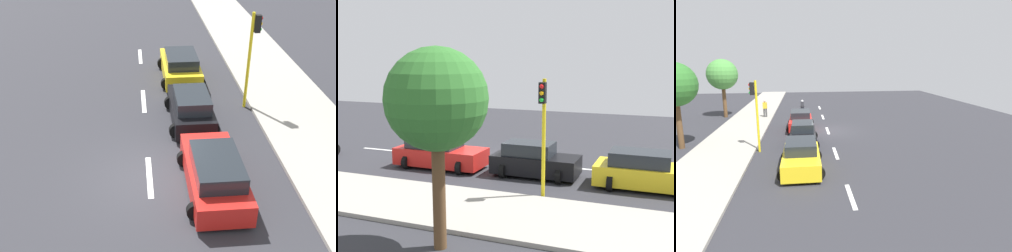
{
  "view_description": "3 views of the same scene",
  "coord_description": "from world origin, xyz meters",
  "views": [
    {
      "loc": [
        -0.34,
        -11.66,
        9.11
      ],
      "look_at": [
        0.78,
        1.21,
        1.39
      ],
      "focal_mm": 43.29,
      "sensor_mm": 36.0,
      "label": 1
    },
    {
      "loc": [
        19.98,
        9.53,
        5.37
      ],
      "look_at": [
        -1.01,
        1.24,
        1.65
      ],
      "focal_mm": 46.69,
      "sensor_mm": 36.0,
      "label": 2
    },
    {
      "loc": [
        1.87,
        23.41,
        5.71
      ],
      "look_at": [
        -1.07,
        2.13,
        0.85
      ],
      "focal_mm": 31.37,
      "sensor_mm": 36.0,
      "label": 3
    }
  ],
  "objects": [
    {
      "name": "car_yellow_cab",
      "position": [
        2.09,
        8.53,
        0.71
      ],
      "size": [
        2.31,
        4.18,
        1.52
      ],
      "color": "yellow",
      "rests_on": "ground"
    },
    {
      "name": "car_black",
      "position": [
        2.0,
        3.78,
        0.71
      ],
      "size": [
        2.12,
        3.81,
        1.52
      ],
      "color": "black",
      "rests_on": "ground"
    },
    {
      "name": "lane_stripe_south",
      "position": [
        0.0,
        6.0,
        0.01
      ],
      "size": [
        0.2,
        2.4,
        0.01
      ],
      "primitive_type": "cube",
      "color": "white",
      "rests_on": "ground"
    },
    {
      "name": "lane_stripe_north",
      "position": [
        0.0,
        -6.0,
        0.01
      ],
      "size": [
        0.2,
        2.4,
        0.01
      ],
      "primitive_type": "cube",
      "color": "white",
      "rests_on": "ground"
    },
    {
      "name": "lane_stripe_mid",
      "position": [
        0.0,
        0.0,
        0.01
      ],
      "size": [
        0.2,
        2.4,
        0.01
      ],
      "primitive_type": "cube",
      "color": "white",
      "rests_on": "ground"
    },
    {
      "name": "ground_plane",
      "position": [
        0.0,
        0.0,
        -0.05
      ],
      "size": [
        40.0,
        60.0,
        0.1
      ],
      "primitive_type": "cube",
      "color": "#2D2D33"
    },
    {
      "name": "traffic_light_corner",
      "position": [
        4.85,
        5.01,
        2.93
      ],
      "size": [
        0.49,
        0.24,
        4.5
      ],
      "color": "yellow",
      "rests_on": "ground"
    },
    {
      "name": "car_red",
      "position": [
        2.18,
        -0.92,
        0.71
      ],
      "size": [
        2.24,
        4.29,
        1.52
      ],
      "color": "red",
      "rests_on": "ground"
    },
    {
      "name": "street_tree_center",
      "position": [
        9.92,
        3.58,
        4.15
      ],
      "size": [
        2.8,
        2.8,
        5.6
      ],
      "color": "brown",
      "rests_on": "ground"
    },
    {
      "name": "sidewalk",
      "position": [
        7.0,
        0.0,
        0.07
      ],
      "size": [
        4.0,
        60.0,
        0.15
      ],
      "primitive_type": "cube",
      "color": "#9E998E",
      "rests_on": "ground"
    }
  ]
}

